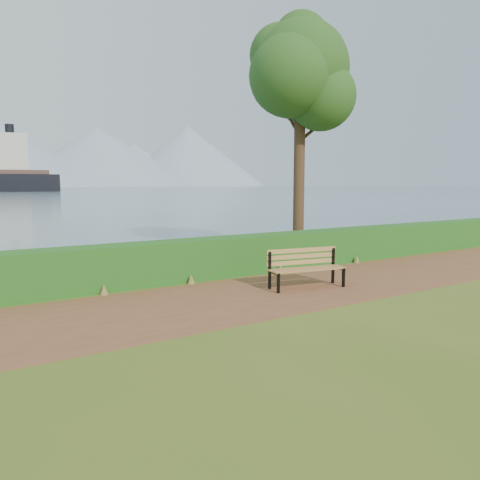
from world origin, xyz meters
TOP-DOWN VIEW (x-y plane):
  - ground at (0.00, 0.00)m, footprint 140.00×140.00m
  - path at (0.00, 0.30)m, footprint 40.00×3.40m
  - hedge at (0.00, 2.60)m, footprint 32.00×0.85m
  - bench at (0.97, 0.30)m, footprint 1.87×0.85m
  - tree at (4.19, 4.45)m, footprint 3.98×3.35m

SIDE VIEW (x-z plane):
  - ground at x=0.00m, z-range 0.00..0.00m
  - path at x=0.00m, z-range 0.00..0.01m
  - hedge at x=0.00m, z-range 0.00..1.00m
  - bench at x=0.97m, z-range 0.07..0.98m
  - tree at x=4.19m, z-range 1.95..9.97m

